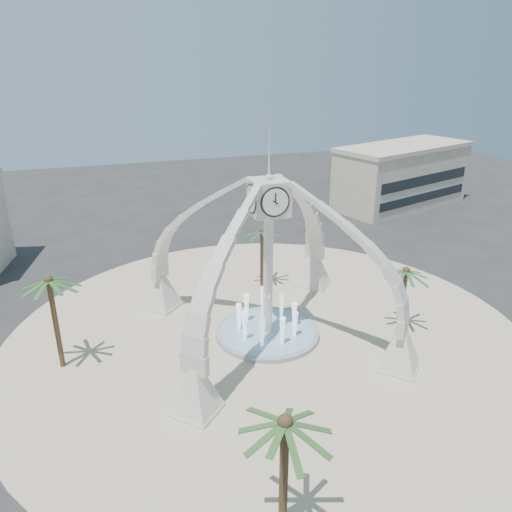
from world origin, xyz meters
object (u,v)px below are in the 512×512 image
object	(u,v)px
palm_east	(406,271)
palm_south	(285,424)
clock_tower	(268,258)
fountain	(267,332)
palm_west	(48,281)
palm_north	(262,232)

from	to	relation	value
palm_east	palm_south	xyz separation A→B (m)	(-15.33, -13.99, 1.19)
clock_tower	fountain	world-z (taller)	clock_tower
clock_tower	palm_east	bearing A→B (deg)	-13.36
fountain	palm_south	xyz separation A→B (m)	(-5.10, -16.42, 5.93)
fountain	palm_east	xyz separation A→B (m)	(10.23, -2.43, 4.74)
fountain	palm_west	bearing A→B (deg)	177.89
palm_north	clock_tower	bearing A→B (deg)	-106.03
clock_tower	fountain	distance (m)	6.20
fountain	palm_north	size ratio (longest dim) A/B	1.30
clock_tower	palm_west	size ratio (longest dim) A/B	2.42
fountain	palm_east	distance (m)	11.53
clock_tower	palm_east	distance (m)	10.62
palm_east	palm_west	bearing A→B (deg)	173.25
fountain	palm_east	size ratio (longest dim) A/B	1.38
clock_tower	palm_north	size ratio (longest dim) A/B	2.92
palm_south	fountain	bearing A→B (deg)	72.75
palm_south	clock_tower	bearing A→B (deg)	72.75
palm_north	palm_west	bearing A→B (deg)	-155.40
palm_south	palm_west	bearing A→B (deg)	120.16
fountain	palm_south	distance (m)	18.19
palm_east	palm_south	distance (m)	20.79
palm_north	palm_south	size ratio (longest dim) A/B	0.87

